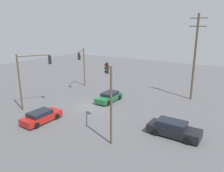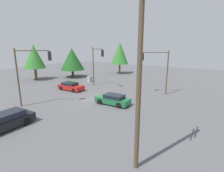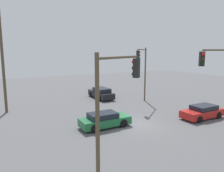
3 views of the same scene
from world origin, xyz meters
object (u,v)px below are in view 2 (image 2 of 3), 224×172
(sedan_green, at_px, (113,99))
(traffic_signal_main, at_px, (30,67))
(traffic_signal_cross, at_px, (157,65))
(sedan_dark, at_px, (6,121))
(electrical_cabinet, at_px, (90,79))
(traffic_signal_aux, at_px, (97,60))
(sedan_red, at_px, (71,86))

(sedan_green, bearing_deg, traffic_signal_main, 124.24)
(traffic_signal_main, xyz_separation_m, traffic_signal_cross, (12.66, -11.01, -0.27))
(sedan_green, relative_size, sedan_dark, 0.90)
(sedan_dark, distance_m, electrical_cabinet, 20.35)
(traffic_signal_aux, bearing_deg, traffic_signal_cross, 33.98)
(traffic_signal_aux, bearing_deg, sedan_dark, -52.83)
(sedan_dark, height_order, traffic_signal_cross, traffic_signal_cross)
(sedan_dark, height_order, traffic_signal_main, traffic_signal_main)
(sedan_red, distance_m, traffic_signal_cross, 13.95)
(sedan_dark, relative_size, traffic_signal_cross, 0.75)
(traffic_signal_aux, bearing_deg, electrical_cabinet, 173.73)
(traffic_signal_main, bearing_deg, sedan_dark, -96.68)
(sedan_dark, bearing_deg, sedan_red, -69.77)
(sedan_green, height_order, sedan_dark, sedan_dark)
(sedan_red, xyz_separation_m, traffic_signal_aux, (4.08, -2.30, 3.98))
(sedan_red, bearing_deg, sedan_green, 76.17)
(sedan_dark, distance_m, traffic_signal_main, 7.10)
(sedan_red, xyz_separation_m, traffic_signal_cross, (4.94, -12.49, 3.76))
(traffic_signal_aux, distance_m, electrical_cabinet, 6.11)
(sedan_dark, xyz_separation_m, electrical_cabinet, (19.41, 6.11, -0.13))
(sedan_dark, relative_size, sedan_red, 1.10)
(sedan_red, height_order, electrical_cabinet, sedan_red)
(sedan_green, height_order, traffic_signal_main, traffic_signal_main)
(sedan_green, height_order, electrical_cabinet, sedan_green)
(sedan_red, distance_m, traffic_signal_main, 8.83)
(traffic_signal_main, xyz_separation_m, traffic_signal_aux, (11.79, -0.83, -0.05))
(sedan_green, distance_m, traffic_signal_cross, 8.73)
(sedan_green, bearing_deg, traffic_signal_cross, -23.02)
(sedan_green, distance_m, sedan_red, 9.68)
(traffic_signal_aux, height_order, electrical_cabinet, traffic_signal_aux)
(sedan_dark, bearing_deg, electrical_cabinet, -72.52)
(sedan_dark, bearing_deg, traffic_signal_main, -57.22)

